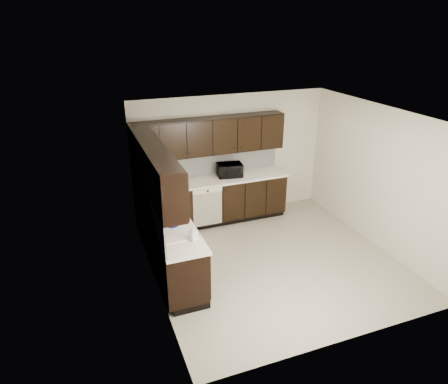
% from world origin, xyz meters
% --- Properties ---
extents(floor, '(4.00, 4.00, 0.00)m').
position_xyz_m(floor, '(0.00, 0.00, 0.00)').
color(floor, '#A69F89').
rests_on(floor, ground).
extents(ceiling, '(4.00, 4.00, 0.00)m').
position_xyz_m(ceiling, '(0.00, 0.00, 2.50)').
color(ceiling, white).
rests_on(ceiling, wall_back).
extents(wall_back, '(4.00, 0.02, 2.50)m').
position_xyz_m(wall_back, '(0.00, 2.00, 1.25)').
color(wall_back, beige).
rests_on(wall_back, floor).
extents(wall_left, '(0.02, 4.00, 2.50)m').
position_xyz_m(wall_left, '(-2.00, 0.00, 1.25)').
color(wall_left, beige).
rests_on(wall_left, floor).
extents(wall_right, '(0.02, 4.00, 2.50)m').
position_xyz_m(wall_right, '(2.00, 0.00, 1.25)').
color(wall_right, beige).
rests_on(wall_right, floor).
extents(wall_front, '(4.00, 0.02, 2.50)m').
position_xyz_m(wall_front, '(0.00, -2.00, 1.25)').
color(wall_front, beige).
rests_on(wall_front, floor).
extents(lower_cabinets, '(3.00, 2.80, 0.90)m').
position_xyz_m(lower_cabinets, '(-1.01, 1.11, 0.41)').
color(lower_cabinets, black).
rests_on(lower_cabinets, floor).
extents(countertop, '(3.03, 2.83, 0.04)m').
position_xyz_m(countertop, '(-1.01, 1.11, 0.92)').
color(countertop, white).
rests_on(countertop, lower_cabinets).
extents(backsplash, '(3.00, 2.80, 0.48)m').
position_xyz_m(backsplash, '(-1.22, 1.32, 1.18)').
color(backsplash, silver).
rests_on(backsplash, countertop).
extents(upper_cabinets, '(3.00, 2.80, 0.70)m').
position_xyz_m(upper_cabinets, '(-1.10, 1.20, 1.77)').
color(upper_cabinets, black).
rests_on(upper_cabinets, wall_back).
extents(dishwasher, '(0.58, 0.04, 0.78)m').
position_xyz_m(dishwasher, '(-0.70, 1.41, 0.55)').
color(dishwasher, '#F0E3C5').
rests_on(dishwasher, lower_cabinets).
extents(sink, '(0.54, 0.82, 0.42)m').
position_xyz_m(sink, '(-1.68, -0.01, 0.88)').
color(sink, '#F0E3C5').
rests_on(sink, countertop).
extents(microwave, '(0.52, 0.39, 0.27)m').
position_xyz_m(microwave, '(-0.13, 1.71, 1.07)').
color(microwave, black).
rests_on(microwave, countertop).
extents(soap_bottle_a, '(0.13, 0.13, 0.21)m').
position_xyz_m(soap_bottle_a, '(-1.51, -0.40, 1.05)').
color(soap_bottle_a, gray).
rests_on(soap_bottle_a, countertop).
extents(soap_bottle_b, '(0.14, 0.14, 0.27)m').
position_xyz_m(soap_bottle_b, '(-1.81, 0.09, 1.07)').
color(soap_bottle_b, gray).
rests_on(soap_bottle_b, countertop).
extents(toaster_oven, '(0.42, 0.33, 0.24)m').
position_xyz_m(toaster_oven, '(-1.38, 1.70, 1.06)').
color(toaster_oven, '#ADAEB0').
rests_on(toaster_oven, countertop).
extents(storage_bin, '(0.61, 0.52, 0.21)m').
position_xyz_m(storage_bin, '(-1.64, 0.73, 1.04)').
color(storage_bin, white).
rests_on(storage_bin, countertop).
extents(blue_pitcher, '(0.24, 0.24, 0.31)m').
position_xyz_m(blue_pitcher, '(-1.69, 0.09, 1.09)').
color(blue_pitcher, navy).
rests_on(blue_pitcher, countertop).
extents(teal_tumbler, '(0.11, 0.11, 0.19)m').
position_xyz_m(teal_tumbler, '(-1.48, 1.35, 1.04)').
color(teal_tumbler, '#0C8778').
rests_on(teal_tumbler, countertop).
extents(paper_towel_roll, '(0.20, 0.20, 0.33)m').
position_xyz_m(paper_towel_roll, '(-1.55, 1.06, 1.11)').
color(paper_towel_roll, white).
rests_on(paper_towel_roll, countertop).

